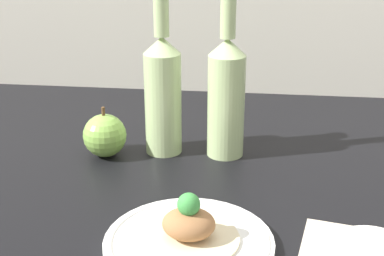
% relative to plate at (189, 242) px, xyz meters
% --- Properties ---
extents(ground_plane, '(1.80, 1.10, 0.04)m').
position_rel_plate_xyz_m(ground_plane, '(-0.04, 0.16, -0.03)').
color(ground_plane, black).
extents(plate, '(0.22, 0.22, 0.01)m').
position_rel_plate_xyz_m(plate, '(0.00, 0.00, 0.00)').
color(plate, white).
rests_on(plate, ground_plane).
extents(plated_food, '(0.13, 0.13, 0.07)m').
position_rel_plate_xyz_m(plated_food, '(0.00, 0.00, 0.03)').
color(plated_food, beige).
rests_on(plated_food, plate).
extents(cider_bottle_left, '(0.07, 0.07, 0.31)m').
position_rel_plate_xyz_m(cider_bottle_left, '(-0.09, 0.31, 0.11)').
color(cider_bottle_left, '#B7D18E').
rests_on(cider_bottle_left, ground_plane).
extents(cider_bottle_right, '(0.07, 0.07, 0.31)m').
position_rel_plate_xyz_m(cider_bottle_right, '(0.03, 0.31, 0.11)').
color(cider_bottle_right, '#B7D18E').
rests_on(cider_bottle_right, ground_plane).
extents(apple, '(0.08, 0.08, 0.09)m').
position_rel_plate_xyz_m(apple, '(-0.19, 0.27, 0.03)').
color(apple, '#84B74C').
rests_on(apple, ground_plane).
extents(napkin, '(0.15, 0.17, 0.01)m').
position_rel_plate_xyz_m(napkin, '(0.21, 0.00, -0.00)').
color(napkin, beige).
rests_on(napkin, ground_plane).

